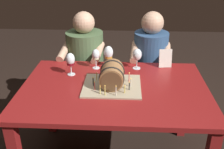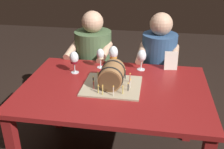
# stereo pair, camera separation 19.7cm
# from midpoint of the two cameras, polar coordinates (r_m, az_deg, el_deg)

# --- Properties ---
(dining_table) EXTENTS (1.40, 0.96, 0.74)m
(dining_table) POSITION_cam_midpoint_polar(r_m,az_deg,el_deg) (2.06, -2.27, -5.23)
(dining_table) COLOR maroon
(dining_table) RESTS_ON ground
(barrel_cake) EXTENTS (0.43, 0.38, 0.19)m
(barrel_cake) POSITION_cam_midpoint_polar(r_m,az_deg,el_deg) (1.98, -2.85, -0.63)
(barrel_cake) COLOR tan
(barrel_cake) RESTS_ON dining_table
(wine_glass_empty) EXTENTS (0.08, 0.08, 0.18)m
(wine_glass_empty) POSITION_cam_midpoint_polar(r_m,az_deg,el_deg) (2.27, 2.88, 4.10)
(wine_glass_empty) COLOR white
(wine_glass_empty) RESTS_ON dining_table
(wine_glass_amber) EXTENTS (0.08, 0.08, 0.19)m
(wine_glass_amber) POSITION_cam_midpoint_polar(r_m,az_deg,el_deg) (2.31, -3.19, 4.45)
(wine_glass_amber) COLOR white
(wine_glass_amber) RESTS_ON dining_table
(wine_glass_red) EXTENTS (0.07, 0.07, 0.19)m
(wine_glass_red) POSITION_cam_midpoint_polar(r_m,az_deg,el_deg) (2.19, -11.39, 2.93)
(wine_glass_red) COLOR white
(wine_glass_red) RESTS_ON dining_table
(wine_glass_white) EXTENTS (0.06, 0.06, 0.17)m
(wine_glass_white) POSITION_cam_midpoint_polar(r_m,az_deg,el_deg) (2.28, -5.94, 4.00)
(wine_glass_white) COLOR white
(wine_glass_white) RESTS_ON dining_table
(menu_card) EXTENTS (0.11, 0.04, 0.16)m
(menu_card) POSITION_cam_midpoint_polar(r_m,az_deg,el_deg) (2.34, 8.92, 3.34)
(menu_card) COLOR silver
(menu_card) RESTS_ON dining_table
(person_seated_left) EXTENTS (0.43, 0.51, 1.14)m
(person_seated_left) POSITION_cam_midpoint_polar(r_m,az_deg,el_deg) (2.77, -7.61, 0.81)
(person_seated_left) COLOR #2A3A24
(person_seated_left) RESTS_ON ground
(person_seated_right) EXTENTS (0.39, 0.48, 1.15)m
(person_seated_right) POSITION_cam_midpoint_polar(r_m,az_deg,el_deg) (2.73, 5.86, 0.30)
(person_seated_right) COLOR #1B2D46
(person_seated_right) RESTS_ON ground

